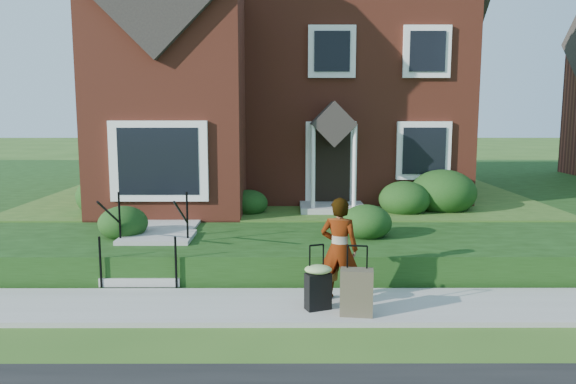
{
  "coord_description": "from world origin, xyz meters",
  "views": [
    {
      "loc": [
        0.06,
        -8.53,
        3.09
      ],
      "look_at": [
        0.08,
        2.0,
        1.58
      ],
      "focal_mm": 35.0,
      "sensor_mm": 36.0,
      "label": 1
    }
  ],
  "objects_px": {
    "suitcase_black": "(318,285)",
    "suitcase_olive": "(357,292)",
    "front_steps": "(152,251)",
    "woman": "(339,249)"
  },
  "relations": [
    {
      "from": "suitcase_black",
      "to": "suitcase_olive",
      "type": "height_order",
      "value": "suitcase_olive"
    },
    {
      "from": "front_steps",
      "to": "suitcase_black",
      "type": "relative_size",
      "value": 2.0
    },
    {
      "from": "front_steps",
      "to": "woman",
      "type": "distance_m",
      "value": 3.79
    },
    {
      "from": "suitcase_black",
      "to": "woman",
      "type": "bearing_deg",
      "value": 30.96
    },
    {
      "from": "front_steps",
      "to": "suitcase_black",
      "type": "bearing_deg",
      "value": -34.44
    },
    {
      "from": "front_steps",
      "to": "suitcase_black",
      "type": "xyz_separation_m",
      "value": [
        3.04,
        -2.08,
        -0.0
      ]
    },
    {
      "from": "suitcase_olive",
      "to": "suitcase_black",
      "type": "bearing_deg",
      "value": 164.28
    },
    {
      "from": "suitcase_black",
      "to": "suitcase_olive",
      "type": "distance_m",
      "value": 0.61
    },
    {
      "from": "front_steps",
      "to": "suitcase_olive",
      "type": "xyz_separation_m",
      "value": [
        3.6,
        -2.33,
        -0.04
      ]
    },
    {
      "from": "woman",
      "to": "suitcase_olive",
      "type": "bearing_deg",
      "value": 122.52
    }
  ]
}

